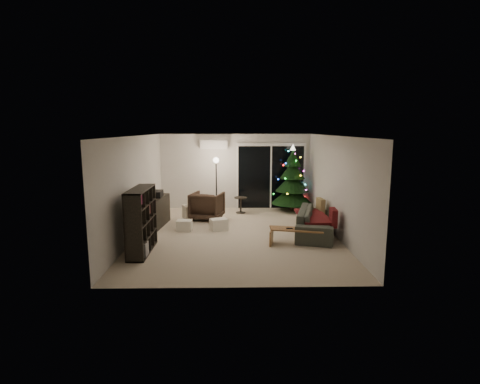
% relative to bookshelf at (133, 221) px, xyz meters
% --- Properties ---
extents(room, '(6.50, 7.51, 2.60)m').
position_rel_bookshelf_xyz_m(room, '(2.71, 2.82, 0.31)').
color(room, beige).
rests_on(room, ground).
extents(bookshelf, '(0.60, 1.45, 1.41)m').
position_rel_bookshelf_xyz_m(bookshelf, '(0.00, 0.00, 0.00)').
color(bookshelf, black).
rests_on(bookshelf, floor).
extents(media_cabinet, '(0.62, 1.34, 0.81)m').
position_rel_bookshelf_xyz_m(media_cabinet, '(0.00, 2.28, -0.30)').
color(media_cabinet, black).
rests_on(media_cabinet, floor).
extents(stereo, '(0.41, 0.49, 0.17)m').
position_rel_bookshelf_xyz_m(stereo, '(0.00, 2.28, 0.19)').
color(stereo, black).
rests_on(stereo, media_cabinet).
extents(armchair, '(1.08, 1.09, 0.82)m').
position_rel_bookshelf_xyz_m(armchair, '(1.40, 2.97, -0.30)').
color(armchair, '#3E271E').
rests_on(armchair, floor).
extents(ottoman, '(0.60, 0.60, 0.41)m').
position_rel_bookshelf_xyz_m(ottoman, '(0.93, 3.05, -0.50)').
color(ottoman, silver).
rests_on(ottoman, floor).
extents(cardboard_box_a, '(0.41, 0.32, 0.28)m').
position_rel_bookshelf_xyz_m(cardboard_box_a, '(0.88, 1.71, -0.57)').
color(cardboard_box_a, white).
rests_on(cardboard_box_a, floor).
extents(cardboard_box_b, '(0.52, 0.46, 0.30)m').
position_rel_bookshelf_xyz_m(cardboard_box_b, '(1.79, 1.77, -0.55)').
color(cardboard_box_b, white).
rests_on(cardboard_box_b, floor).
extents(side_table, '(0.52, 0.52, 0.52)m').
position_rel_bookshelf_xyz_m(side_table, '(2.42, 3.79, -0.45)').
color(side_table, black).
rests_on(side_table, floor).
extents(floor_lamp, '(0.28, 0.28, 1.73)m').
position_rel_bookshelf_xyz_m(floor_lamp, '(1.65, 3.72, 0.16)').
color(floor_lamp, black).
rests_on(floor_lamp, floor).
extents(sofa, '(1.43, 2.38, 0.65)m').
position_rel_bookshelf_xyz_m(sofa, '(4.30, 1.32, -0.38)').
color(sofa, '#484D44').
rests_on(sofa, floor).
extents(sofa_throw, '(0.70, 1.61, 0.05)m').
position_rel_bookshelf_xyz_m(sofa_throw, '(4.20, 1.32, -0.23)').
color(sofa_throw, '#42100B').
rests_on(sofa_throw, sofa).
extents(cushion_a, '(0.17, 0.44, 0.43)m').
position_rel_bookshelf_xyz_m(cushion_a, '(4.55, 1.97, -0.12)').
color(cushion_a, tan).
rests_on(cushion_a, sofa).
extents(cushion_b, '(0.16, 0.44, 0.43)m').
position_rel_bookshelf_xyz_m(cushion_b, '(4.55, 0.67, -0.12)').
color(cushion_b, '#42100B').
rests_on(cushion_b, sofa).
extents(coffee_table, '(1.26, 0.68, 0.38)m').
position_rel_bookshelf_xyz_m(coffee_table, '(3.63, 0.46, -0.52)').
color(coffee_table, '#9D7744').
rests_on(coffee_table, floor).
extents(remote_a, '(0.15, 0.04, 0.02)m').
position_rel_bookshelf_xyz_m(remote_a, '(3.48, 0.46, -0.32)').
color(remote_a, black).
rests_on(remote_a, coffee_table).
extents(remote_b, '(0.14, 0.08, 0.02)m').
position_rel_bookshelf_xyz_m(remote_b, '(3.73, 0.51, -0.32)').
color(remote_b, slate).
rests_on(remote_b, coffee_table).
extents(christmas_tree, '(1.66, 1.66, 2.17)m').
position_rel_bookshelf_xyz_m(christmas_tree, '(4.10, 4.09, 0.38)').
color(christmas_tree, black).
rests_on(christmas_tree, floor).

